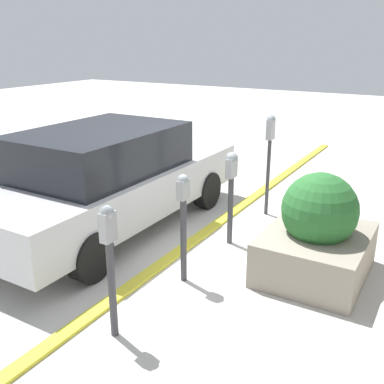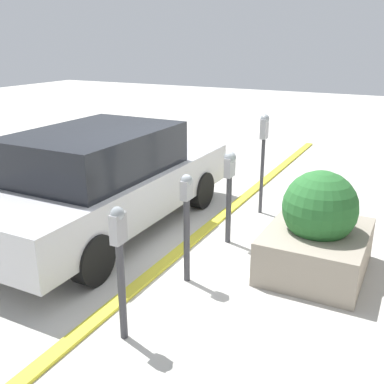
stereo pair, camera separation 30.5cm
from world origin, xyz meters
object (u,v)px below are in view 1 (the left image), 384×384
(parking_meter_middle, at_px, (231,181))
(planter_box, at_px, (317,235))
(parking_meter_fourth, at_px, (270,145))
(parked_car_front, at_px, (108,177))
(parking_meter_nearest, at_px, (110,254))
(parking_meter_second, at_px, (183,214))

(parking_meter_middle, distance_m, planter_box, 1.36)
(parking_meter_fourth, height_order, parked_car_front, parking_meter_fourth)
(parking_meter_middle, relative_size, planter_box, 0.91)
(parking_meter_fourth, xyz_separation_m, planter_box, (-1.57, -1.25, -0.64))
(parking_meter_middle, xyz_separation_m, parked_car_front, (-0.40, 1.82, -0.12))
(parking_meter_nearest, bearing_deg, parked_car_front, 41.03)
(parking_meter_second, height_order, planter_box, parking_meter_second)
(parked_car_front, bearing_deg, parking_meter_second, -114.25)
(parking_meter_nearest, relative_size, parking_meter_middle, 1.02)
(parking_meter_nearest, xyz_separation_m, parking_meter_second, (1.23, -0.03, -0.02))
(parking_meter_second, distance_m, planter_box, 1.63)
(parking_meter_second, relative_size, parking_meter_middle, 1.00)
(parking_meter_fourth, distance_m, parked_car_front, 2.54)
(parking_meter_fourth, relative_size, parked_car_front, 0.35)
(parking_meter_nearest, xyz_separation_m, parked_car_front, (2.04, 1.78, -0.08))
(parking_meter_second, distance_m, parking_meter_middle, 1.21)
(parking_meter_fourth, relative_size, planter_box, 1.12)
(parking_meter_nearest, height_order, planter_box, parking_meter_nearest)
(parking_meter_nearest, xyz_separation_m, parking_meter_fourth, (3.74, -0.08, 0.29))
(parking_meter_second, bearing_deg, planter_box, -54.00)
(parked_car_front, bearing_deg, planter_box, -87.74)
(planter_box, bearing_deg, parking_meter_nearest, 148.61)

